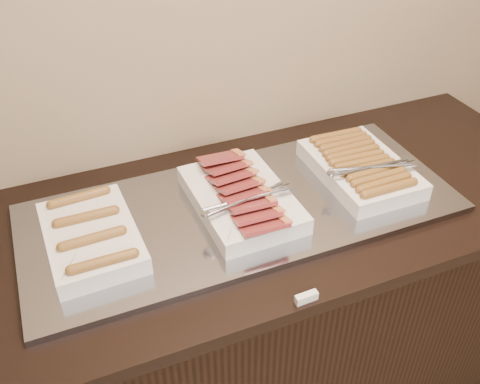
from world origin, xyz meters
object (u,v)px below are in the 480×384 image
Objects in this scene: counter at (240,317)px; dish_center at (241,197)px; dish_right at (361,167)px; dish_left at (91,236)px; warming_tray at (242,209)px.

counter is 0.50m from dish_center.
dish_center is at bearing -76.76° from counter.
counter is 0.63m from dish_right.
dish_right is at bearing -2.25° from dish_left.
dish_center is at bearing -179.69° from dish_right.
counter is 1.72× the size of warming_tray.
dish_left is at bearing 180.00° from counter.
warming_tray is (0.01, 0.00, 0.46)m from counter.
counter is at bearing -1.99° from dish_left.
dish_left is 0.41m from dish_center.
dish_left is at bearing 178.13° from dish_center.
dish_center is 1.09× the size of dish_right.
counter is 0.64m from dish_left.
dish_left is (-0.41, 0.00, 0.04)m from warming_tray.
counter is at bearing 101.90° from dish_center.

